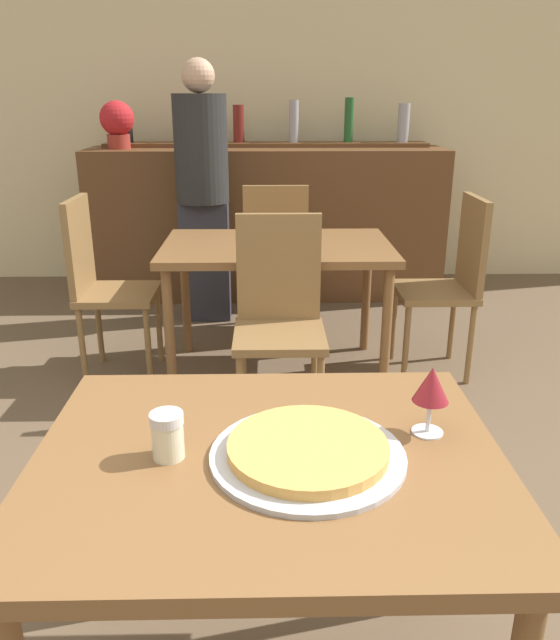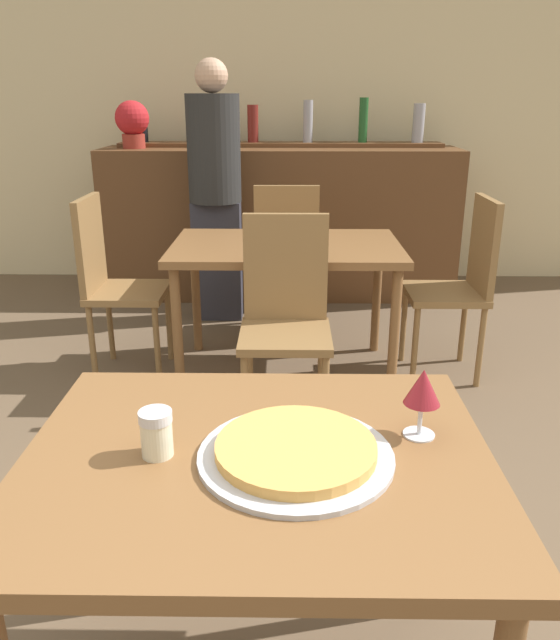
% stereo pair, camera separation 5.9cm
% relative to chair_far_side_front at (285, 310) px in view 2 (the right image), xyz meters
% --- Properties ---
extents(wall_back, '(8.00, 0.05, 2.80)m').
position_rel_chair_far_side_front_xyz_m(wall_back, '(-0.05, 2.55, 0.85)').
color(wall_back, beige).
rests_on(wall_back, ground_plane).
extents(dining_table_near, '(0.99, 0.80, 0.74)m').
position_rel_chair_far_side_front_xyz_m(dining_table_near, '(-0.05, -1.49, 0.10)').
color(dining_table_near, brown).
rests_on(dining_table_near, ground_plane).
extents(dining_table_far, '(1.19, 0.77, 0.73)m').
position_rel_chair_far_side_front_xyz_m(dining_table_far, '(0.00, 0.55, 0.10)').
color(dining_table_far, brown).
rests_on(dining_table_far, ground_plane).
extents(bar_counter, '(2.60, 0.56, 1.09)m').
position_rel_chair_far_side_front_xyz_m(bar_counter, '(-0.05, 2.04, -0.01)').
color(bar_counter, brown).
rests_on(bar_counter, ground_plane).
extents(bar_back_shelf, '(2.39, 0.24, 0.35)m').
position_rel_chair_far_side_front_xyz_m(bar_back_shelf, '(-0.01, 2.18, 0.61)').
color(bar_back_shelf, brown).
rests_on(bar_back_shelf, bar_counter).
extents(chair_far_side_front, '(0.40, 0.40, 0.97)m').
position_rel_chair_far_side_front_xyz_m(chair_far_side_front, '(0.00, 0.00, 0.00)').
color(chair_far_side_front, olive).
rests_on(chair_far_side_front, ground_plane).
extents(chair_far_side_back, '(0.40, 0.40, 0.97)m').
position_rel_chair_far_side_front_xyz_m(chair_far_side_back, '(0.00, 1.09, 0.00)').
color(chair_far_side_back, olive).
rests_on(chair_far_side_back, ground_plane).
extents(chair_far_side_left, '(0.40, 0.40, 0.97)m').
position_rel_chair_far_side_front_xyz_m(chair_far_side_left, '(-0.93, 0.55, 0.00)').
color(chair_far_side_left, olive).
rests_on(chair_far_side_left, ground_plane).
extents(chair_far_side_right, '(0.40, 0.40, 0.97)m').
position_rel_chair_far_side_front_xyz_m(chair_far_side_right, '(0.93, 0.55, 0.00)').
color(chair_far_side_right, olive).
rests_on(chair_far_side_right, ground_plane).
extents(pizza_tray, '(0.41, 0.41, 0.04)m').
position_rel_chair_far_side_front_xyz_m(pizza_tray, '(0.03, -1.51, 0.21)').
color(pizza_tray, '#B7B7BC').
rests_on(pizza_tray, dining_table_near).
extents(cheese_shaker, '(0.07, 0.07, 0.10)m').
position_rel_chair_far_side_front_xyz_m(cheese_shaker, '(-0.26, -1.50, 0.24)').
color(cheese_shaker, beige).
rests_on(cheese_shaker, dining_table_near).
extents(person_standing, '(0.34, 0.34, 1.67)m').
position_rel_chair_far_side_front_xyz_m(person_standing, '(-0.47, 1.46, 0.35)').
color(person_standing, '#2D2D38').
rests_on(person_standing, ground_plane).
extents(wine_glass, '(0.08, 0.08, 0.16)m').
position_rel_chair_far_side_front_xyz_m(wine_glass, '(0.30, -1.41, 0.31)').
color(wine_glass, silver).
rests_on(wine_glass, dining_table_near).
extents(potted_plant, '(0.24, 0.24, 0.33)m').
position_rel_chair_far_side_front_xyz_m(potted_plant, '(-1.10, 1.99, 0.72)').
color(potted_plant, maroon).
rests_on(potted_plant, bar_counter).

